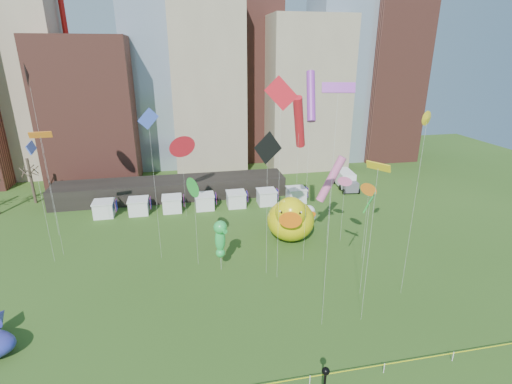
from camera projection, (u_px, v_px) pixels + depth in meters
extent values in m
cube|color=gray|center=(22.00, 65.00, 71.70)|extent=(14.00, 12.00, 42.00)
cube|color=brown|center=(90.00, 111.00, 71.18)|extent=(16.00, 14.00, 26.00)
cube|color=#8C9EB2|center=(152.00, 29.00, 75.80)|extent=(12.00, 12.00, 55.00)
cube|color=gray|center=(207.00, 85.00, 77.60)|extent=(14.00, 14.00, 34.00)
cube|color=gray|center=(304.00, 94.00, 80.19)|extent=(16.00, 14.00, 30.00)
cube|color=#8C9EB2|center=(345.00, 48.00, 82.64)|extent=(14.00, 12.00, 48.00)
cube|color=brown|center=(389.00, 77.00, 84.74)|extent=(12.00, 12.00, 36.00)
cube|color=black|center=(172.00, 189.00, 64.84)|extent=(38.00, 6.00, 3.20)
cube|color=white|center=(104.00, 209.00, 57.62)|extent=(2.80, 2.80, 2.20)
cube|color=red|center=(116.00, 205.00, 57.78)|extent=(0.08, 1.40, 1.60)
cube|color=white|center=(139.00, 207.00, 58.55)|extent=(2.80, 2.80, 2.20)
cube|color=red|center=(151.00, 203.00, 58.72)|extent=(0.08, 1.40, 1.60)
cube|color=white|center=(172.00, 204.00, 59.49)|extent=(2.80, 2.80, 2.20)
cube|color=red|center=(184.00, 201.00, 59.65)|extent=(0.08, 1.40, 1.60)
cube|color=white|center=(205.00, 202.00, 60.42)|extent=(2.80, 2.80, 2.20)
cube|color=red|center=(216.00, 198.00, 60.59)|extent=(0.08, 1.40, 1.60)
cube|color=white|center=(236.00, 200.00, 61.36)|extent=(2.80, 2.80, 2.20)
cube|color=red|center=(247.00, 196.00, 61.52)|extent=(0.08, 1.40, 1.60)
cube|color=white|center=(267.00, 197.00, 62.29)|extent=(2.80, 2.80, 2.20)
cube|color=red|center=(277.00, 194.00, 62.46)|extent=(0.08, 1.40, 1.60)
cube|color=white|center=(296.00, 195.00, 63.23)|extent=(2.80, 2.80, 2.20)
cube|color=red|center=(307.00, 192.00, 63.39)|extent=(0.08, 1.40, 1.60)
cylinder|color=#382B21|center=(32.00, 181.00, 61.82)|extent=(0.44, 0.44, 7.50)
cylinder|color=white|center=(310.00, 381.00, 28.46)|extent=(0.06, 0.06, 0.90)
cylinder|color=white|center=(384.00, 368.00, 29.58)|extent=(0.06, 0.06, 0.90)
cylinder|color=white|center=(453.00, 357.00, 30.70)|extent=(0.06, 0.06, 0.90)
ellipsoid|color=yellow|center=(291.00, 220.00, 50.48)|extent=(8.09, 8.79, 5.12)
ellipsoid|color=yellow|center=(291.00, 212.00, 53.17)|extent=(2.01, 1.77, 2.07)
sphere|color=yellow|center=(291.00, 212.00, 47.64)|extent=(4.82, 4.82, 3.85)
cone|color=orange|center=(290.00, 219.00, 46.15)|extent=(2.54, 2.29, 2.12)
sphere|color=white|center=(282.00, 211.00, 46.58)|extent=(0.69, 0.69, 0.69)
sphere|color=white|center=(300.00, 212.00, 46.37)|extent=(0.69, 0.69, 0.69)
sphere|color=black|center=(282.00, 212.00, 46.27)|extent=(0.35, 0.35, 0.35)
sphere|color=black|center=(300.00, 213.00, 46.06)|extent=(0.35, 0.35, 0.35)
ellipsoid|color=white|center=(306.00, 215.00, 55.37)|extent=(3.10, 3.58, 2.41)
ellipsoid|color=white|center=(302.00, 212.00, 56.60)|extent=(0.83, 0.66, 0.98)
sphere|color=white|center=(309.00, 212.00, 54.05)|extent=(1.91, 1.91, 1.81)
cone|color=orange|center=(311.00, 214.00, 53.37)|extent=(1.04, 0.87, 1.00)
sphere|color=white|center=(307.00, 212.00, 53.40)|extent=(0.33, 0.33, 0.33)
sphere|color=white|center=(313.00, 211.00, 53.63)|extent=(0.33, 0.33, 0.33)
sphere|color=black|center=(307.00, 212.00, 53.26)|extent=(0.16, 0.16, 0.16)
sphere|color=black|center=(314.00, 211.00, 53.49)|extent=(0.16, 0.16, 0.16)
cylinder|color=silver|center=(221.00, 255.00, 43.12)|extent=(0.03, 0.03, 3.81)
ellipsoid|color=green|center=(220.00, 240.00, 42.47)|extent=(1.40, 1.28, 2.91)
sphere|color=green|center=(220.00, 227.00, 41.79)|extent=(1.92, 1.92, 1.49)
cone|color=green|center=(221.00, 231.00, 41.20)|extent=(0.82, 1.05, 0.52)
sphere|color=green|center=(221.00, 253.00, 43.09)|extent=(1.04, 1.04, 1.04)
cylinder|color=silver|center=(290.00, 230.00, 49.87)|extent=(0.03, 0.03, 3.12)
ellipsoid|color=#583AAE|center=(290.00, 219.00, 49.33)|extent=(1.20, 1.06, 2.63)
sphere|color=#583AAE|center=(291.00, 209.00, 48.71)|extent=(1.61, 1.61, 1.34)
cone|color=#583AAE|center=(292.00, 212.00, 48.17)|extent=(0.65, 0.92, 0.47)
sphere|color=#583AAE|center=(290.00, 230.00, 49.89)|extent=(0.94, 0.94, 0.94)
sphere|color=black|center=(326.00, 371.00, 24.05)|extent=(0.51, 0.51, 0.51)
cone|color=black|center=(326.00, 368.00, 23.96)|extent=(0.18, 0.18, 0.23)
cube|color=white|center=(344.00, 178.00, 70.16)|extent=(3.03, 5.50, 2.64)
cube|color=#595960|center=(350.00, 187.00, 67.18)|extent=(2.60, 2.13, 1.69)
cylinder|color=black|center=(340.00, 188.00, 68.65)|extent=(0.35, 0.97, 0.95)
cylinder|color=black|center=(354.00, 187.00, 68.91)|extent=(0.35, 0.97, 0.95)
cylinder|color=black|center=(334.00, 181.00, 72.01)|extent=(0.35, 0.97, 0.95)
cylinder|color=black|center=(348.00, 181.00, 72.26)|extent=(0.35, 0.97, 0.95)
cylinder|color=silver|center=(279.00, 193.00, 38.96)|extent=(0.02, 0.02, 19.71)
cube|color=red|center=(281.00, 93.00, 35.57)|extent=(2.91, 1.46, 3.23)
cylinder|color=silver|center=(329.00, 212.00, 48.18)|extent=(0.02, 0.02, 8.79)
cylinder|color=pink|center=(331.00, 179.00, 46.67)|extent=(3.51, 1.23, 5.87)
cylinder|color=silver|center=(44.00, 161.00, 48.46)|extent=(0.02, 0.02, 20.80)
cone|color=black|center=(28.00, 75.00, 44.89)|extent=(1.23, 2.69, 2.73)
cylinder|color=silver|center=(364.00, 250.00, 37.75)|extent=(0.02, 0.02, 10.07)
cube|color=green|center=(370.00, 202.00, 36.02)|extent=(2.47, 2.93, 1.03)
cylinder|color=silver|center=(413.00, 213.00, 36.44)|extent=(0.02, 0.02, 17.90)
cone|color=yellow|center=(427.00, 118.00, 33.36)|extent=(1.15, 0.84, 1.28)
cylinder|color=silver|center=(44.00, 208.00, 43.13)|extent=(0.02, 0.02, 13.77)
cube|color=blue|center=(31.00, 148.00, 40.77)|extent=(0.89, 3.20, 0.97)
cylinder|color=silver|center=(53.00, 198.00, 44.46)|extent=(0.02, 0.02, 14.81)
cube|color=orange|center=(40.00, 135.00, 41.91)|extent=(2.34, 0.54, 0.72)
cylinder|color=silver|center=(307.00, 184.00, 42.49)|extent=(0.02, 0.02, 19.05)
cylinder|color=purple|center=(311.00, 96.00, 39.22)|extent=(1.42, 3.11, 5.10)
cylinder|color=silver|center=(297.00, 184.00, 48.33)|extent=(0.02, 0.02, 15.42)
cylinder|color=red|center=(299.00, 122.00, 45.68)|extent=(2.90, 3.91, 6.59)
cylinder|color=silver|center=(342.00, 212.00, 49.08)|extent=(0.02, 0.02, 8.21)
cone|color=pink|center=(345.00, 181.00, 47.67)|extent=(1.06, 0.87, 1.22)
cylinder|color=silver|center=(267.00, 214.00, 40.64)|extent=(0.02, 0.02, 14.33)
cube|color=black|center=(267.00, 148.00, 38.17)|extent=(2.23, 2.71, 3.48)
cylinder|color=silver|center=(196.00, 227.00, 43.51)|extent=(0.02, 0.02, 9.44)
cone|color=green|center=(194.00, 187.00, 41.89)|extent=(1.06, 2.07, 2.13)
cylinder|color=silver|center=(369.00, 249.00, 33.09)|extent=(0.02, 0.02, 14.76)
cube|color=yellow|center=(378.00, 166.00, 30.55)|extent=(1.38, 1.91, 0.64)
cylinder|color=silver|center=(155.00, 193.00, 43.52)|extent=(0.02, 0.02, 16.67)
cube|color=blue|center=(148.00, 119.00, 40.65)|extent=(2.21, 0.77, 2.32)
cylinder|color=silver|center=(365.00, 225.00, 44.72)|extent=(0.02, 0.02, 8.77)
cone|color=orange|center=(369.00, 189.00, 43.21)|extent=(0.83, 1.37, 1.45)
cylinder|color=silver|center=(329.00, 219.00, 31.42)|extent=(0.02, 0.02, 20.89)
cube|color=purple|center=(339.00, 88.00, 27.83)|extent=(2.42, 0.95, 0.75)
cylinder|color=silver|center=(184.00, 182.00, 56.21)|extent=(0.02, 0.02, 10.71)
cone|color=red|center=(182.00, 146.00, 54.37)|extent=(2.65, 1.99, 2.97)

